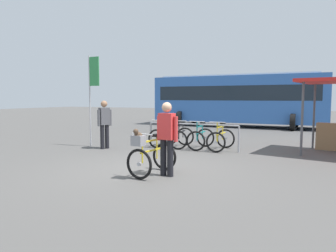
# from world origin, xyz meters

# --- Properties ---
(ground_plane) EXTENTS (80.00, 80.00, 0.00)m
(ground_plane) POSITION_xyz_m (0.00, 0.00, 0.00)
(ground_plane) COLOR #514F4C
(bike_rack_rail) EXTENTS (3.21, 0.13, 0.88)m
(bike_rack_rail) POSITION_xyz_m (-0.10, 3.31, 0.66)
(bike_rack_rail) COLOR #99999E
(bike_rack_rail) RESTS_ON ground
(racked_bike_red) EXTENTS (0.69, 1.12, 0.97)m
(racked_bike_red) POSITION_xyz_m (-1.26, 3.46, 0.37)
(racked_bike_red) COLOR black
(racked_bike_red) RESTS_ON ground
(racked_bike_black) EXTENTS (0.83, 1.19, 0.97)m
(racked_bike_black) POSITION_xyz_m (-0.56, 3.48, 0.37)
(racked_bike_black) COLOR black
(racked_bike_black) RESTS_ON ground
(racked_bike_teal) EXTENTS (0.68, 1.10, 0.97)m
(racked_bike_teal) POSITION_xyz_m (0.14, 3.49, 0.37)
(racked_bike_teal) COLOR black
(racked_bike_teal) RESTS_ON ground
(racked_bike_yellow) EXTENTS (0.70, 1.12, 0.97)m
(racked_bike_yellow) POSITION_xyz_m (0.84, 3.51, 0.37)
(racked_bike_yellow) COLOR black
(racked_bike_yellow) RESTS_ON ground
(featured_bicycle) EXTENTS (0.76, 1.23, 1.09)m
(featured_bicycle) POSITION_xyz_m (0.37, -0.49, 0.49)
(featured_bicycle) COLOR black
(featured_bicycle) RESTS_ON ground
(person_with_featured_bike) EXTENTS (0.53, 0.24, 1.64)m
(person_with_featured_bike) POSITION_xyz_m (0.74, -0.35, 0.91)
(person_with_featured_bike) COLOR black
(person_with_featured_bike) RESTS_ON ground
(pedestrian_with_backpack) EXTENTS (0.42, 0.49, 1.64)m
(pedestrian_with_backpack) POSITION_xyz_m (-2.84, 2.09, 0.94)
(pedestrian_with_backpack) COLOR black
(pedestrian_with_backpack) RESTS_ON ground
(bus_distant) EXTENTS (10.00, 3.40, 3.08)m
(bus_distant) POSITION_xyz_m (-0.77, 12.39, 1.74)
(bus_distant) COLOR #3366B7
(bus_distant) RESTS_ON ground
(banner_flag) EXTENTS (0.45, 0.05, 3.20)m
(banner_flag) POSITION_xyz_m (-3.45, 2.27, 2.23)
(banner_flag) COLOR #B2B2B7
(banner_flag) RESTS_ON ground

